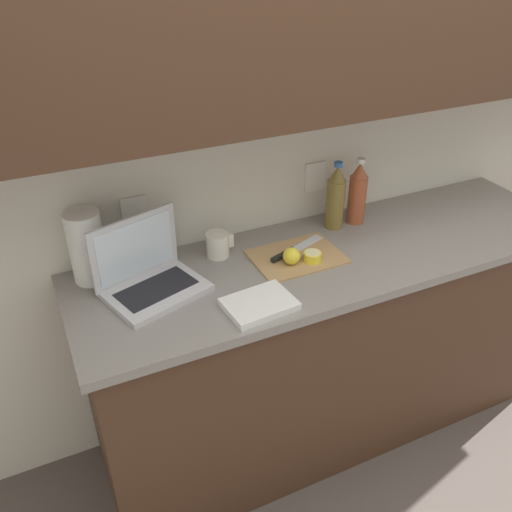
% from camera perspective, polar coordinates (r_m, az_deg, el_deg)
% --- Properties ---
extents(ground_plane, '(12.00, 12.00, 0.00)m').
position_cam_1_polar(ground_plane, '(2.65, 7.02, -16.75)').
color(ground_plane, '#564C47').
rests_on(ground_plane, ground).
extents(wall_back, '(5.20, 0.38, 2.60)m').
position_cam_1_polar(wall_back, '(1.99, 6.66, 19.48)').
color(wall_back, silver).
rests_on(wall_back, ground_plane).
extents(counter_unit, '(2.00, 0.58, 0.92)m').
position_cam_1_polar(counter_unit, '(2.33, 8.19, -8.81)').
color(counter_unit, '#472D1E').
rests_on(counter_unit, ground_plane).
extents(laptop, '(0.37, 0.32, 0.24)m').
position_cam_1_polar(laptop, '(1.84, -11.33, -1.82)').
color(laptop, silver).
rests_on(laptop, counter_unit).
extents(cutting_board, '(0.33, 0.24, 0.01)m').
position_cam_1_polar(cutting_board, '(2.00, 4.31, -0.06)').
color(cutting_board, tan).
rests_on(cutting_board, counter_unit).
extents(knife, '(0.26, 0.12, 0.02)m').
position_cam_1_polar(knife, '(2.00, 3.46, 0.43)').
color(knife, silver).
rests_on(knife, cutting_board).
extents(lemon_half_cut, '(0.07, 0.07, 0.03)m').
position_cam_1_polar(lemon_half_cut, '(1.96, 5.96, -0.04)').
color(lemon_half_cut, yellow).
rests_on(lemon_half_cut, cutting_board).
extents(lemon_whole_beside, '(0.06, 0.06, 0.06)m').
position_cam_1_polar(lemon_whole_beside, '(1.93, 3.76, -0.00)').
color(lemon_whole_beside, yellow).
rests_on(lemon_whole_beside, cutting_board).
extents(bottle_green_soda, '(0.07, 0.07, 0.27)m').
position_cam_1_polar(bottle_green_soda, '(2.22, 10.63, 6.48)').
color(bottle_green_soda, '#A34C2D').
rests_on(bottle_green_soda, counter_unit).
extents(bottle_oil_tall, '(0.07, 0.07, 0.28)m').
position_cam_1_polar(bottle_oil_tall, '(2.16, 8.36, 6.06)').
color(bottle_oil_tall, olive).
rests_on(bottle_oil_tall, counter_unit).
extents(measuring_cup, '(0.11, 0.09, 0.09)m').
position_cam_1_polar(measuring_cup, '(1.99, -4.05, 1.20)').
color(measuring_cup, silver).
rests_on(measuring_cup, counter_unit).
extents(paper_towel_roll, '(0.12, 0.12, 0.26)m').
position_cam_1_polar(paper_towel_roll, '(1.90, -17.38, 0.92)').
color(paper_towel_roll, white).
rests_on(paper_towel_roll, counter_unit).
extents(dish_towel, '(0.23, 0.18, 0.02)m').
position_cam_1_polar(dish_towel, '(1.74, 0.35, -5.08)').
color(dish_towel, white).
rests_on(dish_towel, counter_unit).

